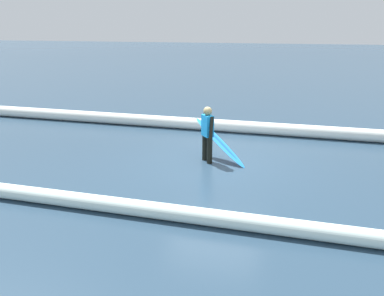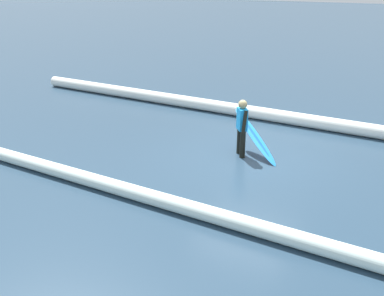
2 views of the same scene
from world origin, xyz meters
name	(u,v)px [view 2 (image 2 of 2)]	position (x,y,z in m)	size (l,w,h in m)	color
ground_plane	(251,156)	(0.00, 0.00, 0.00)	(141.59, 141.59, 0.00)	#273E52
surfer	(242,125)	(0.25, 0.07, 0.81)	(0.37, 0.56, 1.46)	black
surfboard	(255,136)	(-0.02, -0.16, 0.49)	(1.64, 1.13, 1.01)	#268CE5
wave_crest_foreground	(362,129)	(-2.16, -2.97, 0.20)	(0.40, 0.40, 24.28)	white
wave_crest_midground	(90,180)	(2.36, 3.30, 0.15)	(0.31, 0.31, 18.34)	white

